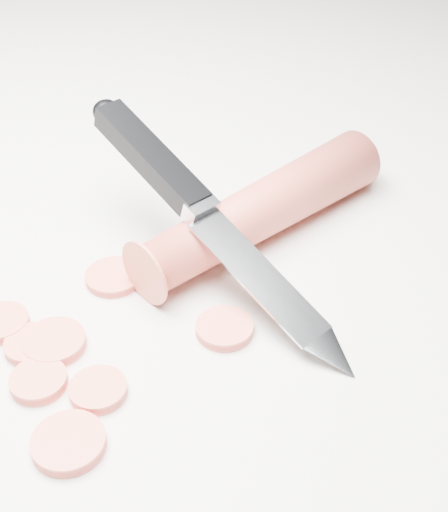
# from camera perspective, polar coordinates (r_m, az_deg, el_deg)

# --- Properties ---
(ground) EXTENTS (2.40, 2.40, 0.00)m
(ground) POSITION_cam_1_polar(r_m,az_deg,el_deg) (0.47, -8.41, -2.15)
(ground) COLOR silver
(ground) RESTS_ON ground
(carrot) EXTENTS (0.16, 0.18, 0.04)m
(carrot) POSITION_cam_1_polar(r_m,az_deg,el_deg) (0.49, 3.10, 3.77)
(carrot) COLOR #C84033
(carrot) RESTS_ON ground
(carrot_slice_0) EXTENTS (0.03, 0.03, 0.01)m
(carrot_slice_0) POSITION_cam_1_polar(r_m,az_deg,el_deg) (0.43, -15.10, -6.85)
(carrot_slice_0) COLOR #EE6047
(carrot_slice_0) RESTS_ON ground
(carrot_slice_1) EXTENTS (0.03, 0.03, 0.01)m
(carrot_slice_1) POSITION_cam_1_polar(r_m,az_deg,el_deg) (0.45, -17.36, -5.12)
(carrot_slice_1) COLOR #EE6047
(carrot_slice_1) RESTS_ON ground
(carrot_slice_2) EXTENTS (0.03, 0.03, 0.01)m
(carrot_slice_2) POSITION_cam_1_polar(r_m,az_deg,el_deg) (0.40, -10.04, -10.49)
(carrot_slice_2) COLOR #EE6047
(carrot_slice_2) RESTS_ON ground
(carrot_slice_3) EXTENTS (0.04, 0.04, 0.01)m
(carrot_slice_3) POSITION_cam_1_polar(r_m,az_deg,el_deg) (0.38, -12.33, -14.40)
(carrot_slice_3) COLOR #EE6047
(carrot_slice_3) RESTS_ON ground
(carrot_slice_4) EXTENTS (0.03, 0.03, 0.01)m
(carrot_slice_4) POSITION_cam_1_polar(r_m,az_deg,el_deg) (0.43, 0.03, -5.81)
(carrot_slice_4) COLOR #EE6047
(carrot_slice_4) RESTS_ON ground
(carrot_slice_5) EXTENTS (0.04, 0.04, 0.01)m
(carrot_slice_5) POSITION_cam_1_polar(r_m,az_deg,el_deg) (0.47, -8.82, -1.66)
(carrot_slice_5) COLOR #EE6047
(carrot_slice_5) RESTS_ON ground
(carrot_slice_6) EXTENTS (0.04, 0.04, 0.01)m
(carrot_slice_6) POSITION_cam_1_polar(r_m,az_deg,el_deg) (0.43, -13.44, -6.74)
(carrot_slice_6) COLOR #EE6047
(carrot_slice_6) RESTS_ON ground
(carrot_slice_7) EXTENTS (0.03, 0.03, 0.01)m
(carrot_slice_7) POSITION_cam_1_polar(r_m,az_deg,el_deg) (0.41, -14.61, -9.66)
(carrot_slice_7) COLOR #EE6047
(carrot_slice_7) RESTS_ON ground
(kitchen_knife) EXTENTS (0.20, 0.18, 0.09)m
(kitchen_knife) POSITION_cam_1_polar(r_m,az_deg,el_deg) (0.44, -0.70, 2.81)
(kitchen_knife) COLOR #B5B8BC
(kitchen_knife) RESTS_ON ground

